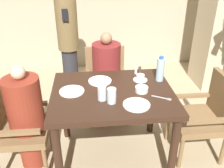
# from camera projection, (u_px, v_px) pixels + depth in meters

# --- Properties ---
(ground_plane) EXTENTS (16.00, 16.00, 0.00)m
(ground_plane) POSITION_uv_depth(u_px,v_px,m) (112.00, 156.00, 2.59)
(ground_plane) COLOR tan
(dining_table) EXTENTS (1.09, 0.88, 0.78)m
(dining_table) POSITION_uv_depth(u_px,v_px,m) (112.00, 102.00, 2.28)
(dining_table) COLOR #331E14
(dining_table) RESTS_ON ground_plane
(chair_left_side) EXTENTS (0.49, 0.49, 0.86)m
(chair_left_side) POSITION_uv_depth(u_px,v_px,m) (13.00, 125.00, 2.29)
(chair_left_side) COLOR brown
(chair_left_side) RESTS_ON ground_plane
(diner_in_left_chair) EXTENTS (0.32, 0.32, 1.06)m
(diner_in_left_chair) POSITION_uv_depth(u_px,v_px,m) (27.00, 118.00, 2.27)
(diner_in_left_chair) COLOR maroon
(diner_in_left_chair) RESTS_ON ground_plane
(chair_far_side) EXTENTS (0.49, 0.49, 0.86)m
(chair_far_side) POSITION_uv_depth(u_px,v_px,m) (106.00, 80.00, 3.09)
(chair_far_side) COLOR brown
(chair_far_side) RESTS_ON ground_plane
(diner_in_far_chair) EXTENTS (0.32, 0.32, 1.12)m
(diner_in_far_chair) POSITION_uv_depth(u_px,v_px,m) (107.00, 78.00, 2.92)
(diner_in_far_chair) COLOR maroon
(diner_in_far_chair) RESTS_ON ground_plane
(chair_right_side) EXTENTS (0.49, 0.49, 0.86)m
(chair_right_side) POSITION_uv_depth(u_px,v_px,m) (205.00, 114.00, 2.45)
(chair_right_side) COLOR brown
(chair_right_side) RESTS_ON ground_plane
(standing_host) EXTENTS (0.27, 0.31, 1.59)m
(standing_host) POSITION_uv_depth(u_px,v_px,m) (68.00, 41.00, 3.24)
(standing_host) COLOR #2D2D33
(standing_host) RESTS_ON ground_plane
(plate_main_left) EXTENTS (0.22, 0.22, 0.01)m
(plate_main_left) POSITION_uv_depth(u_px,v_px,m) (72.00, 91.00, 2.22)
(plate_main_left) COLOR white
(plate_main_left) RESTS_ON dining_table
(plate_main_right) EXTENTS (0.22, 0.22, 0.01)m
(plate_main_right) POSITION_uv_depth(u_px,v_px,m) (137.00, 105.00, 2.02)
(plate_main_right) COLOR white
(plate_main_right) RESTS_ON dining_table
(plate_dessert_center) EXTENTS (0.22, 0.22, 0.01)m
(plate_dessert_center) POSITION_uv_depth(u_px,v_px,m) (100.00, 81.00, 2.40)
(plate_dessert_center) COLOR white
(plate_dessert_center) RESTS_ON dining_table
(teacup_with_saucer) EXTENTS (0.14, 0.14, 0.06)m
(teacup_with_saucer) POSITION_uv_depth(u_px,v_px,m) (140.00, 78.00, 2.41)
(teacup_with_saucer) COLOR white
(teacup_with_saucer) RESTS_ON dining_table
(bowl_small) EXTENTS (0.12, 0.12, 0.05)m
(bowl_small) POSITION_uv_depth(u_px,v_px,m) (142.00, 89.00, 2.21)
(bowl_small) COLOR white
(bowl_small) RESTS_ON dining_table
(water_bottle) EXTENTS (0.07, 0.07, 0.25)m
(water_bottle) POSITION_uv_depth(u_px,v_px,m) (160.00, 69.00, 2.37)
(water_bottle) COLOR #A3C6DB
(water_bottle) RESTS_ON dining_table
(glass_tall_near) EXTENTS (0.08, 0.08, 0.13)m
(glass_tall_near) POSITION_uv_depth(u_px,v_px,m) (102.00, 93.00, 2.08)
(glass_tall_near) COLOR silver
(glass_tall_near) RESTS_ON dining_table
(glass_tall_mid) EXTENTS (0.08, 0.08, 0.13)m
(glass_tall_mid) POSITION_uv_depth(u_px,v_px,m) (112.00, 96.00, 2.03)
(glass_tall_mid) COLOR silver
(glass_tall_mid) RESTS_ON dining_table
(salt_shaker) EXTENTS (0.03, 0.03, 0.08)m
(salt_shaker) POSITION_uv_depth(u_px,v_px,m) (136.00, 70.00, 2.54)
(salt_shaker) COLOR white
(salt_shaker) RESTS_ON dining_table
(pepper_shaker) EXTENTS (0.03, 0.03, 0.08)m
(pepper_shaker) POSITION_uv_depth(u_px,v_px,m) (140.00, 70.00, 2.54)
(pepper_shaker) COLOR #4C3D2D
(pepper_shaker) RESTS_ON dining_table
(fork_beside_plate) EXTENTS (0.16, 0.10, 0.00)m
(fork_beside_plate) POSITION_uv_depth(u_px,v_px,m) (164.00, 98.00, 2.12)
(fork_beside_plate) COLOR silver
(fork_beside_plate) RESTS_ON dining_table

